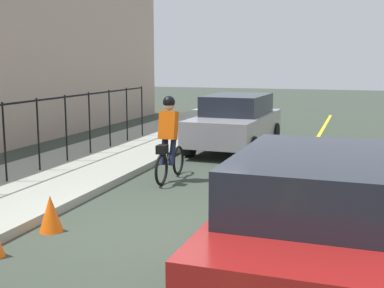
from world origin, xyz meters
TOP-DOWN VIEW (x-y plane):
  - ground_plane at (0.00, 0.00)m, footprint 80.00×80.00m
  - lane_line_centre at (0.00, -1.60)m, footprint 36.00×0.12m
  - cyclist_lead at (3.23, 0.93)m, footprint 1.71×0.36m
  - patrol_sedan at (-1.09, -2.46)m, footprint 4.42×1.97m
  - parked_sedan_rear at (7.50, 0.50)m, footprint 4.46×2.05m
  - traffic_cone_far at (-0.39, 1.45)m, footprint 0.36×0.36m

SIDE VIEW (x-z plane):
  - ground_plane at x=0.00m, z-range 0.00..0.00m
  - lane_line_centre at x=0.00m, z-range 0.00..0.01m
  - traffic_cone_far at x=-0.39m, z-range 0.00..0.56m
  - patrol_sedan at x=-1.09m, z-range 0.03..1.61m
  - parked_sedan_rear at x=7.50m, z-range 0.03..1.61m
  - cyclist_lead at x=3.23m, z-range 0.00..1.82m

